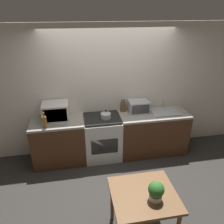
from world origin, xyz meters
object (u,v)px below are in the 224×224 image
object	(u,v)px
microwave	(56,111)
toaster_oven	(138,106)
dining_table	(143,200)
stove_range	(102,137)
kettle	(106,115)
bottle	(45,122)

from	to	relation	value
microwave	toaster_oven	world-z (taller)	microwave
microwave	dining_table	bearing A→B (deg)	-59.49
stove_range	kettle	xyz separation A→B (m)	(0.07, -0.03, 0.52)
kettle	toaster_oven	distance (m)	0.72
microwave	toaster_oven	xyz separation A→B (m)	(1.63, 0.04, -0.04)
stove_range	toaster_oven	xyz separation A→B (m)	(0.77, 0.13, 0.57)
bottle	dining_table	distance (m)	2.13
dining_table	toaster_oven	bearing A→B (deg)	75.96
dining_table	stove_range	bearing A→B (deg)	98.49
kettle	bottle	size ratio (longest dim) A/B	0.67
stove_range	microwave	size ratio (longest dim) A/B	1.87
bottle	toaster_oven	xyz separation A→B (m)	(1.81, 0.34, 0.00)
stove_range	microwave	bearing A→B (deg)	173.67
toaster_oven	microwave	bearing A→B (deg)	-178.72
toaster_oven	bottle	bearing A→B (deg)	-169.44
stove_range	bottle	distance (m)	1.20
dining_table	kettle	bearing A→B (deg)	96.46
bottle	stove_range	bearing A→B (deg)	11.11
microwave	bottle	bearing A→B (deg)	-120.60
bottle	dining_table	world-z (taller)	bottle
toaster_oven	kettle	bearing A→B (deg)	-166.52
bottle	dining_table	bearing A→B (deg)	-51.10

